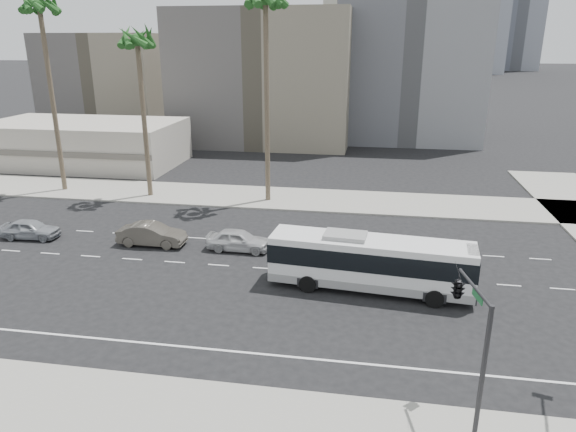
% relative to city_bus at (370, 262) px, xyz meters
% --- Properties ---
extents(ground, '(700.00, 700.00, 0.00)m').
position_rel_city_bus_xyz_m(ground, '(-3.73, 1.86, -1.76)').
color(ground, black).
rests_on(ground, ground).
extents(sidewalk_north, '(120.00, 7.00, 0.15)m').
position_rel_city_bus_xyz_m(sidewalk_north, '(-3.73, 17.36, -1.69)').
color(sidewalk_north, gray).
rests_on(sidewalk_north, ground).
extents(commercial_low, '(22.00, 12.16, 5.00)m').
position_rel_city_bus_xyz_m(commercial_low, '(-33.73, 27.85, 0.74)').
color(commercial_low, '#ABA397').
rests_on(commercial_low, ground).
extents(midrise_beige_west, '(24.00, 18.00, 18.00)m').
position_rel_city_bus_xyz_m(midrise_beige_west, '(-15.73, 46.86, 7.24)').
color(midrise_beige_west, '#5E5A54').
rests_on(midrise_beige_west, ground).
extents(midrise_gray_center, '(20.00, 20.00, 26.00)m').
position_rel_city_bus_xyz_m(midrise_gray_center, '(4.27, 53.86, 11.24)').
color(midrise_gray_center, slate).
rests_on(midrise_gray_center, ground).
extents(midrise_beige_far, '(18.00, 16.00, 15.00)m').
position_rel_city_bus_xyz_m(midrise_beige_far, '(-41.73, 51.86, 5.74)').
color(midrise_beige_far, '#5E5A54').
rests_on(midrise_beige_far, ground).
extents(highrise_far, '(22.00, 22.00, 60.00)m').
position_rel_city_bus_xyz_m(highrise_far, '(66.27, 261.86, 28.24)').
color(highrise_far, slate).
rests_on(highrise_far, ground).
extents(city_bus, '(11.88, 3.72, 3.36)m').
position_rel_city_bus_xyz_m(city_bus, '(0.00, 0.00, 0.00)').
color(city_bus, silver).
rests_on(city_bus, ground).
extents(car_a, '(1.90, 4.49, 1.51)m').
position_rel_city_bus_xyz_m(car_a, '(-9.10, 4.63, -1.01)').
color(car_a, '#BCBCBD').
rests_on(car_a, ground).
extents(car_b, '(1.70, 4.84, 1.59)m').
position_rel_city_bus_xyz_m(car_b, '(-15.43, 4.57, -0.97)').
color(car_b, '#534E45').
rests_on(car_b, ground).
extents(car_c, '(1.95, 4.33, 1.45)m').
position_rel_city_bus_xyz_m(car_c, '(-24.83, 4.36, -1.04)').
color(car_c, gray).
rests_on(car_c, ground).
extents(traffic_signal, '(2.65, 3.59, 5.69)m').
position_rel_city_bus_xyz_m(traffic_signal, '(3.41, -9.44, 2.98)').
color(traffic_signal, '#262628').
rests_on(traffic_signal, ground).
extents(palm_near, '(5.50, 5.50, 18.50)m').
position_rel_city_bus_xyz_m(palm_near, '(-9.42, 16.50, 15.00)').
color(palm_near, brown).
rests_on(palm_near, ground).
extents(palm_mid, '(4.91, 4.91, 15.19)m').
position_rel_city_bus_xyz_m(palm_mid, '(-20.64, 16.20, 11.90)').
color(palm_mid, brown).
rests_on(palm_mid, ground).
extents(palm_far, '(5.29, 5.29, 18.17)m').
position_rel_city_bus_xyz_m(palm_far, '(-29.72, 16.73, 14.74)').
color(palm_far, brown).
rests_on(palm_far, ground).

